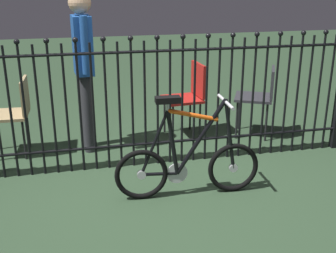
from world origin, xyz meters
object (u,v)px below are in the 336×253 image
object	(u,v)px
person_visitor	(83,58)
chair_red	(189,93)
chair_charcoal	(260,94)
chair_tan	(15,109)
bicycle	(188,162)

from	to	relation	value
person_visitor	chair_red	bearing A→B (deg)	8.56
chair_red	chair_charcoal	distance (m)	0.82
chair_tan	chair_charcoal	xyz separation A→B (m)	(2.70, -0.04, 0.01)
chair_tan	chair_red	size ratio (longest dim) A/B	0.95
chair_tan	chair_red	xyz separation A→B (m)	(1.90, 0.16, 0.02)
chair_charcoal	person_visitor	bearing A→B (deg)	179.49
chair_red	chair_charcoal	size ratio (longest dim) A/B	1.05
chair_tan	bicycle	bearing A→B (deg)	-39.85
chair_red	person_visitor	distance (m)	1.28
chair_charcoal	person_visitor	world-z (taller)	person_visitor
chair_red	person_visitor	xyz separation A→B (m)	(-1.17, -0.18, 0.48)
person_visitor	bicycle	bearing A→B (deg)	-57.81
bicycle	chair_charcoal	distance (m)	1.72
bicycle	chair_charcoal	bearing A→B (deg)	45.94
chair_tan	chair_red	world-z (taller)	chair_red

